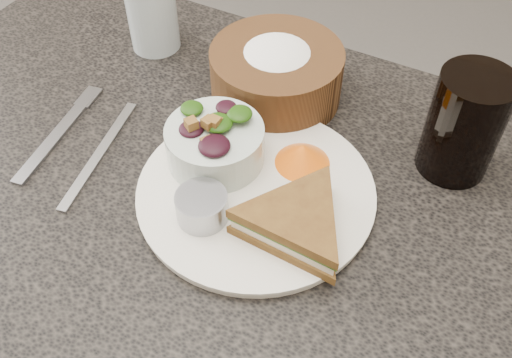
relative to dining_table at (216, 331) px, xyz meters
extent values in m
cube|color=black|center=(0.00, 0.00, 0.00)|extent=(1.00, 0.70, 0.75)
cylinder|color=silver|center=(0.07, 0.02, 0.38)|extent=(0.28, 0.28, 0.01)
cylinder|color=#909299|center=(0.03, -0.04, 0.40)|extent=(0.06, 0.06, 0.04)
cone|color=orange|center=(0.10, 0.09, 0.40)|extent=(0.10, 0.10, 0.03)
cube|color=#9EA1AB|center=(-0.21, -0.02, 0.38)|extent=(0.04, 0.17, 0.00)
cube|color=#AEB0B5|center=(-0.14, -0.01, 0.38)|extent=(0.05, 0.20, 0.00)
cylinder|color=silver|center=(-0.21, 0.22, 0.43)|extent=(0.08, 0.08, 0.11)
camera|label=1|loc=(0.27, -0.36, 0.90)|focal=40.00mm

